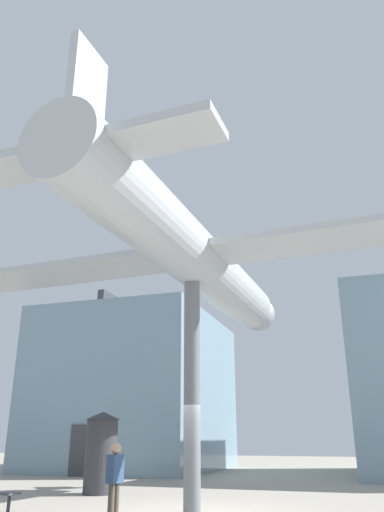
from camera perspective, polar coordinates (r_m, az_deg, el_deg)
The scene contains 5 objects.
glass_pavilion_left at distance 30.75m, azimuth -6.21°, elevation -15.17°, with size 9.25×11.23×9.10m.
support_pylon_central at distance 13.37m, azimuth -0.00°, elevation -15.04°, with size 0.43×0.43×5.76m.
suspended_airplane at distance 14.37m, azimuth 0.32°, elevation -0.22°, with size 16.97×14.57×3.33m.
visitor_person at distance 12.16m, azimuth -8.83°, elevation -23.61°, with size 0.27×0.43×1.60m.
info_kiosk at distance 17.90m, azimuth -10.35°, elevation -21.05°, with size 1.19×1.19×2.54m.
Camera 1 is at (4.11, -12.66, 1.72)m, focal length 35.00 mm.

